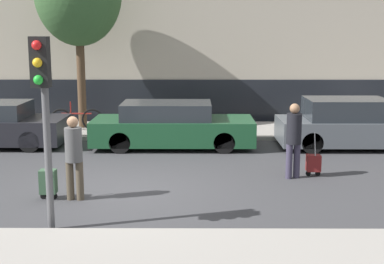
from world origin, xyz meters
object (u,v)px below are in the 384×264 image
at_px(pedestrian_right, 294,136).
at_px(parked_bicycle, 77,119).
at_px(parked_car_2, 350,125).
at_px(pedestrian_left, 74,153).
at_px(parked_car_1, 172,126).
at_px(trolley_left, 48,182).
at_px(trolley_right, 313,163).
at_px(traffic_light, 43,94).

distance_m(pedestrian_right, parked_bicycle, 8.36).
relative_size(parked_car_2, pedestrian_left, 2.49).
bearing_deg(parked_car_1, parked_bicycle, 146.86).
relative_size(parked_car_1, pedestrian_right, 2.70).
bearing_deg(trolley_left, parked_car_1, 66.03).
relative_size(trolley_left, pedestrian_right, 0.66).
xyz_separation_m(parked_car_2, trolley_left, (-7.46, -5.05, -0.31)).
distance_m(parked_car_1, parked_car_2, 5.20).
bearing_deg(pedestrian_left, pedestrian_right, 23.81).
distance_m(trolley_left, trolley_right, 6.00).
bearing_deg(traffic_light, pedestrian_right, 36.40).
relative_size(parked_car_1, traffic_light, 1.45).
xyz_separation_m(parked_car_2, parked_bicycle, (-8.46, 2.16, -0.18)).
distance_m(parked_car_2, traffic_light, 9.92).
bearing_deg(parked_car_2, pedestrian_right, -123.48).
relative_size(pedestrian_left, parked_bicycle, 0.96).
bearing_deg(parked_car_2, pedestrian_left, -143.66).
distance_m(parked_car_1, trolley_left, 5.57).
height_order(parked_car_2, pedestrian_right, pedestrian_right).
xyz_separation_m(pedestrian_right, traffic_light, (-4.69, -3.46, 1.34)).
xyz_separation_m(parked_car_1, parked_car_2, (5.20, -0.04, 0.04)).
xyz_separation_m(parked_car_1, trolley_left, (-2.26, -5.08, -0.27)).
bearing_deg(parked_car_2, traffic_light, -135.31).
height_order(trolley_right, traffic_light, traffic_light).
bearing_deg(parked_car_1, pedestrian_left, -108.48).
bearing_deg(pedestrian_left, trolley_left, -179.94).
relative_size(trolley_right, parked_bicycle, 0.59).
bearing_deg(trolley_right, parked_bicycle, 141.21).
distance_m(parked_car_1, traffic_light, 7.33).
bearing_deg(parked_car_1, traffic_light, -104.22).
bearing_deg(pedestrian_left, trolley_right, 23.84).
bearing_deg(trolley_left, traffic_light, -74.49).
height_order(parked_car_1, trolley_left, parked_car_1).
height_order(parked_car_1, pedestrian_right, pedestrian_right).
relative_size(parked_car_1, trolley_left, 4.10).
height_order(pedestrian_left, trolley_right, pedestrian_left).
bearing_deg(trolley_left, trolley_right, 17.62).
height_order(pedestrian_left, parked_bicycle, pedestrian_left).
height_order(pedestrian_left, pedestrian_right, pedestrian_right).
height_order(traffic_light, parked_bicycle, traffic_light).
height_order(parked_car_2, trolley_left, parked_car_2).
xyz_separation_m(pedestrian_right, trolley_right, (0.52, 0.19, -0.68)).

